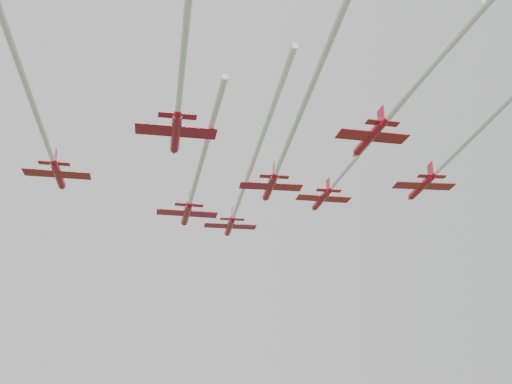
{
  "coord_description": "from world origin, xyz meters",
  "views": [
    {
      "loc": [
        -7.1,
        -83.61,
        21.8
      ],
      "look_at": [
        2.08,
        -5.44,
        51.56
      ],
      "focal_mm": 40.0,
      "sensor_mm": 36.0,
      "label": 1
    }
  ],
  "objects": [
    {
      "name": "jet_row4_right",
      "position": [
        14.54,
        -43.99,
        51.19
      ],
      "size": [
        9.41,
        66.21,
        2.5
      ],
      "rotation": [
        0.0,
        0.0,
        0.08
      ],
      "color": "red"
    },
    {
      "name": "jet_row3_right",
      "position": [
        25.11,
        -22.46,
        51.4
      ],
      "size": [
        8.62,
        50.77,
        2.58
      ],
      "rotation": [
        0.0,
        0.0,
        -0.02
      ],
      "color": "red"
    },
    {
      "name": "jet_row3_left",
      "position": [
        -23.51,
        -29.64,
        50.12
      ],
      "size": [
        8.57,
        63.67,
        2.52
      ],
      "rotation": [
        0.0,
        0.0,
        0.07
      ],
      "color": "red"
    },
    {
      "name": "jet_lead",
      "position": [
        0.16,
        -0.75,
        52.37
      ],
      "size": [
        9.36,
        61.99,
        2.79
      ],
      "rotation": [
        0.0,
        0.0,
        0.03
      ],
      "color": "red"
    },
    {
      "name": "jet_row3_mid",
      "position": [
        3.4,
        -23.94,
        50.04
      ],
      "size": [
        8.5,
        52.43,
        2.55
      ],
      "rotation": [
        0.0,
        0.0,
        0.01
      ],
      "color": "red"
    },
    {
      "name": "jet_row2_right",
      "position": [
        13.86,
        -13.43,
        52.64
      ],
      "size": [
        8.61,
        53.31,
        2.55
      ],
      "rotation": [
        0.0,
        0.0,
        0.06
      ],
      "color": "red"
    },
    {
      "name": "jet_row2_left",
      "position": [
        -7.23,
        -6.54,
        50.61
      ],
      "size": [
        9.67,
        47.47,
        2.85
      ],
      "rotation": [
        0.0,
        0.0,
        0.08
      ],
      "color": "red"
    },
    {
      "name": "jet_row4_left",
      "position": [
        -8.64,
        -38.28,
        50.24
      ],
      "size": [
        8.97,
        52.27,
        2.66
      ],
      "rotation": [
        0.0,
        0.0,
        0.06
      ],
      "color": "red"
    }
  ]
}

